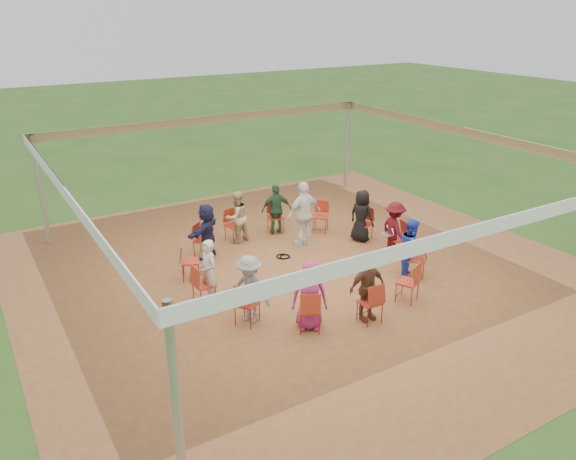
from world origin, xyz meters
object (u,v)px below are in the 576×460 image
chair_7 (204,285)px  person_seated_8 (367,288)px  person_seated_0 (394,229)px  person_seated_4 (207,231)px  person_seated_9 (411,248)px  person_seated_7 (309,295)px  chair_0 (398,238)px  chair_1 (363,224)px  chair_5 (203,240)px  chair_2 (321,217)px  standing_person (304,214)px  person_seated_2 (276,209)px  chair_6 (190,262)px  person_seated_5 (208,272)px  chair_12 (415,259)px  chair_4 (234,225)px  chair_8 (247,304)px  laptop (389,232)px  chair_3 (276,217)px  person_seated_1 (361,216)px  chair_9 (310,311)px  chair_11 (408,282)px  person_seated_3 (237,217)px  cable_coil (284,257)px  chair_10 (370,302)px

chair_7 → person_seated_8: bearing=43.0°
person_seated_0 → person_seated_4: size_ratio=1.00×
person_seated_8 → person_seated_9: 2.38m
chair_7 → person_seated_7: 2.45m
chair_0 → chair_1: 1.28m
chair_5 → person_seated_4: 0.30m
chair_5 → chair_2: bearing=138.5°
person_seated_0 → standing_person: standing_person is taller
chair_5 → person_seated_2: person_seated_2 is taller
chair_6 → person_seated_0: size_ratio=0.62×
person_seated_5 → chair_12: bearing=68.7°
chair_6 → person_seated_0: person_seated_0 is taller
chair_0 → chair_4: same height
chair_8 → laptop: bearing=70.5°
chair_3 → laptop: size_ratio=2.70×
person_seated_1 → person_seated_9: 2.38m
chair_12 → person_seated_4: size_ratio=0.62×
chair_1 → chair_4: size_ratio=1.00×
chair_12 → person_seated_4: person_seated_4 is taller
chair_5 → person_seated_5: (-0.84, -2.29, 0.28)m
chair_4 → person_seated_1: bearing=137.0°
person_seated_4 → chair_12: bearing=97.1°
person_seated_1 → person_seated_2: same height
person_seated_5 → chair_7: bearing=-90.0°
chair_12 → laptop: bearing=26.7°
chair_1 → person_seated_4: (-4.17, 1.10, 0.28)m
chair_0 → person_seated_9: (-0.59, -1.11, 0.28)m
chair_3 → person_seated_9: 4.32m
chair_2 → chair_9: (-3.16, -4.28, 0.00)m
chair_11 → chair_12: (0.99, 0.82, 0.00)m
chair_8 → standing_person: (3.16, 2.81, 0.45)m
chair_12 → person_seated_3: 4.91m
cable_coil → person_seated_1: bearing=-2.9°
chair_0 → chair_7: 5.32m
chair_7 → person_seated_3: size_ratio=0.62×
chair_9 → person_seated_0: person_seated_0 is taller
chair_6 → standing_person: bearing=118.2°
person_seated_1 → person_seated_4: 4.21m
chair_8 → person_seated_0: size_ratio=0.62×
chair_1 → person_seated_3: 3.49m
chair_3 → person_seated_0: 3.49m
person_seated_1 → chair_7: bearing=82.9°
chair_10 → person_seated_0: person_seated_0 is taller
cable_coil → chair_5: bearing=147.5°
chair_12 → chair_7: bearing=110.8°
person_seated_5 → laptop: bearing=83.3°
chair_4 → person_seated_4: size_ratio=0.62×
chair_11 → standing_person: standing_person is taller
chair_5 → chair_6: 1.28m
chair_7 → chair_11: same height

